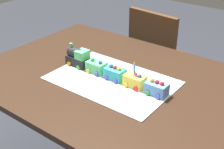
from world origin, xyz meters
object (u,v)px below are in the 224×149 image
Objects in this scene: cake_locomotive at (78,57)px; cake_car_hopper_turquoise at (115,73)px; dining_table at (114,95)px; cake_car_caboose_mint_green at (97,67)px; birthday_candle at (134,67)px; cake_car_flatbed_sky_blue at (157,88)px; cake_car_gondola_lemon at (135,81)px; chair at (159,59)px.

cake_locomotive is 1.40× the size of cake_car_hopper_turquoise.
dining_table is 0.17m from cake_car_caboose_mint_green.
dining_table is 0.25m from birthday_candle.
dining_table is at bearing 174.67° from birthday_candle.
cake_car_hopper_turquoise and cake_car_flatbed_sky_blue have the same top height.
dining_table is at bearing 174.91° from cake_car_gondola_lemon.
birthday_candle is (0.11, 0.00, 0.07)m from cake_car_hopper_turquoise.
dining_table is at bearing 2.94° from cake_locomotive.
cake_car_flatbed_sky_blue is at bearing -0.00° from cake_locomotive.
cake_car_caboose_mint_green and cake_car_gondola_lemon have the same top height.
cake_locomotive reaches higher than cake_car_hopper_turquoise.
cake_car_caboose_mint_green reaches higher than dining_table.
cake_car_hopper_turquoise is at bearing -0.00° from cake_locomotive.
dining_table is at bearing 109.70° from chair.
cake_car_flatbed_sky_blue is at bearing 124.37° from chair.
chair reaches higher than cake_car_caboose_mint_green.
cake_car_hopper_turquoise is 1.00× the size of cake_car_flatbed_sky_blue.
cake_car_flatbed_sky_blue is (0.45, -0.85, 0.30)m from chair.
dining_table is 23.80× the size of birthday_candle.
dining_table is at bearing 177.29° from cake_car_flatbed_sky_blue.
cake_car_caboose_mint_green is 0.35m from cake_car_flatbed_sky_blue.
chair is at bearing 111.20° from cake_car_gondola_lemon.
dining_table is 0.19m from cake_car_gondola_lemon.
chair reaches higher than cake_car_gondola_lemon.
cake_car_hopper_turquoise and cake_car_gondola_lemon have the same top height.
birthday_candle is at bearing 180.00° from cake_car_gondola_lemon.
chair is 0.95m from cake_car_gondola_lemon.
cake_car_flatbed_sky_blue reaches higher than dining_table.
chair is 0.90m from cake_locomotive.
cake_car_caboose_mint_green is at bearing 180.00° from cake_car_gondola_lemon.
cake_locomotive is at bearing 180.00° from cake_car_caboose_mint_green.
birthday_candle is (-0.12, 0.00, 0.07)m from cake_car_flatbed_sky_blue.
birthday_candle is at bearing 0.00° from cake_car_hopper_turquoise.
cake_car_flatbed_sky_blue is (0.48, -0.00, -0.02)m from cake_locomotive.
cake_locomotive is 1.40× the size of cake_car_flatbed_sky_blue.
cake_locomotive is at bearing 94.03° from chair.
birthday_candle is (0.32, -0.85, 0.37)m from chair.
cake_car_caboose_mint_green and cake_car_hopper_turquoise have the same top height.
cake_car_gondola_lemon is 0.07m from birthday_candle.
birthday_candle reaches higher than cake_locomotive.
cake_car_caboose_mint_green is at bearing 102.75° from chair.
cake_car_hopper_turquoise reaches higher than dining_table.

